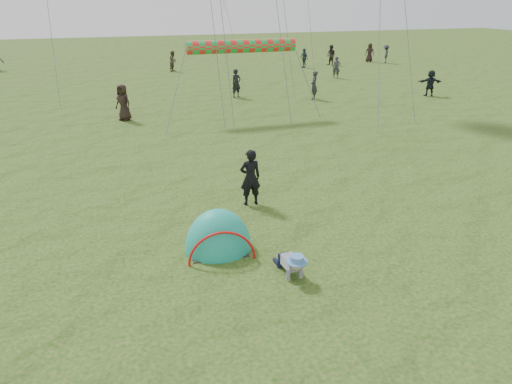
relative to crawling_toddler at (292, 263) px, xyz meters
name	(u,v)px	position (x,y,z in m)	size (l,w,h in m)	color
ground	(312,268)	(0.55, 0.11, -0.32)	(140.00, 140.00, 0.00)	#123E09
crawling_toddler	(292,263)	(0.00, 0.00, 0.00)	(0.59, 0.84, 0.64)	black
popup_tent	(218,249)	(-1.27, 1.62, -0.32)	(1.64, 1.35, 2.12)	#138D7E
standing_adult	(250,178)	(0.29, 3.90, 0.53)	(0.62, 0.41, 1.70)	black
crowd_person_0	(236,83)	(4.28, 19.18, 0.53)	(0.62, 0.41, 1.71)	black
crowd_person_2	(304,58)	(13.44, 29.67, 0.49)	(0.95, 0.40, 1.63)	#2B3A43
crowd_person_4	(370,53)	(20.94, 31.29, 0.54)	(0.84, 0.55, 1.72)	black
crowd_person_5	(430,83)	(15.85, 15.86, 0.47)	(1.47, 0.47, 1.58)	black
crowd_person_6	(314,85)	(8.54, 17.16, 0.51)	(0.61, 0.40, 1.67)	#27252D
crowd_person_7	(173,61)	(2.31, 31.12, 0.50)	(0.80, 0.62, 1.64)	#463A2D
crowd_person_9	(386,54)	(21.88, 30.03, 0.50)	(1.06, 0.61, 1.65)	#292A2F
crowd_person_10	(123,103)	(-2.61, 15.52, 0.57)	(0.87, 0.56, 1.77)	black
crowd_person_12	(336,68)	(13.49, 23.76, 0.47)	(0.58, 0.38, 1.58)	#2E2C35
crowd_person_13	(331,55)	(16.34, 30.24, 0.57)	(0.86, 0.67, 1.78)	#2D2320
rainbow_tube_kite	(242,46)	(3.19, 14.32, 3.18)	(0.64, 0.64, 5.45)	red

